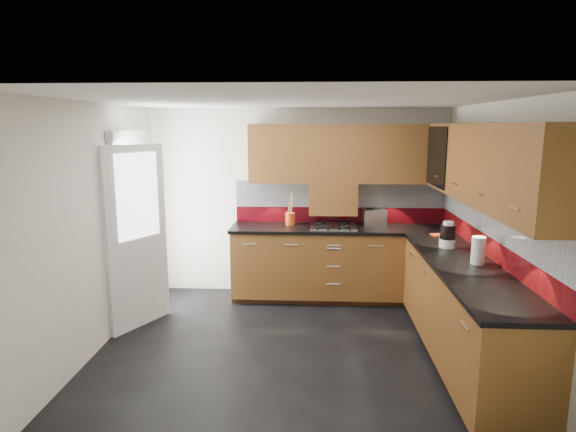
# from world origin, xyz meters

# --- Properties ---
(room) EXTENTS (4.00, 3.80, 2.64)m
(room) POSITION_xyz_m (0.00, 0.00, 1.50)
(room) COLOR black
(base_cabinets) EXTENTS (2.70, 3.20, 0.95)m
(base_cabinets) POSITION_xyz_m (1.07, 0.72, 0.44)
(base_cabinets) COLOR #593114
(base_cabinets) RESTS_ON room
(countertop) EXTENTS (2.72, 3.22, 0.04)m
(countertop) POSITION_xyz_m (1.05, 0.70, 0.92)
(countertop) COLOR black
(countertop) RESTS_ON base_cabinets
(backsplash) EXTENTS (2.70, 3.20, 0.54)m
(backsplash) POSITION_xyz_m (1.28, 0.93, 1.21)
(backsplash) COLOR maroon
(backsplash) RESTS_ON countertop
(upper_cabinets) EXTENTS (2.50, 3.20, 0.72)m
(upper_cabinets) POSITION_xyz_m (1.23, 0.78, 1.84)
(upper_cabinets) COLOR #593114
(upper_cabinets) RESTS_ON room
(extractor_hood) EXTENTS (0.60, 0.33, 0.40)m
(extractor_hood) POSITION_xyz_m (0.45, 1.64, 1.28)
(extractor_hood) COLOR #593114
(extractor_hood) RESTS_ON room
(glass_cabinet) EXTENTS (0.32, 0.80, 0.66)m
(glass_cabinet) POSITION_xyz_m (1.71, 1.07, 1.87)
(glass_cabinet) COLOR black
(glass_cabinet) RESTS_ON room
(back_door) EXTENTS (0.42, 1.19, 2.04)m
(back_door) POSITION_xyz_m (-1.78, 0.75, 1.03)
(back_door) COLOR white
(back_door) RESTS_ON room
(gas_hob) EXTENTS (0.56, 0.50, 0.04)m
(gas_hob) POSITION_xyz_m (0.45, 1.47, 0.95)
(gas_hob) COLOR silver
(gas_hob) RESTS_ON countertop
(utensil_pot) EXTENTS (0.12, 0.12, 0.44)m
(utensil_pot) POSITION_xyz_m (-0.09, 1.61, 1.04)
(utensil_pot) COLOR #C94412
(utensil_pot) RESTS_ON countertop
(toaster) EXTENTS (0.30, 0.21, 0.21)m
(toaster) POSITION_xyz_m (0.97, 1.64, 1.04)
(toaster) COLOR silver
(toaster) RESTS_ON countertop
(food_processor) EXTENTS (0.16, 0.16, 0.27)m
(food_processor) POSITION_xyz_m (1.59, 0.53, 1.06)
(food_processor) COLOR white
(food_processor) RESTS_ON countertop
(paper_towel) EXTENTS (0.13, 0.13, 0.25)m
(paper_towel) POSITION_xyz_m (1.70, -0.07, 1.07)
(paper_towel) COLOR white
(paper_towel) RESTS_ON countertop
(orange_cloth) EXTENTS (0.15, 0.14, 0.01)m
(orange_cloth) POSITION_xyz_m (1.62, 1.08, 0.95)
(orange_cloth) COLOR #E94319
(orange_cloth) RESTS_ON countertop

